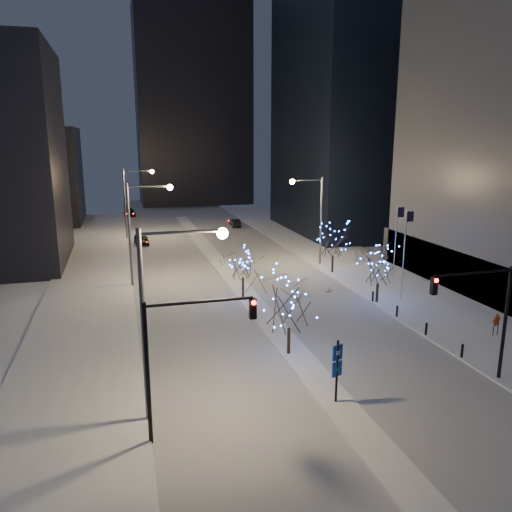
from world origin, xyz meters
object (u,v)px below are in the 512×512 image
object	(u,v)px
traffic_signal_west	(181,346)
holiday_tree_plaza_near	(379,267)
street_lamp_w_far	(132,194)
car_far	(130,212)
traffic_signal_east	(484,306)
holiday_tree_median_far	(243,265)
street_lamp_east	(314,209)
car_mid	(235,223)
street_lamp_w_mid	(140,220)
holiday_tree_plaza_far	(333,241)
holiday_tree_median_near	(289,303)
construction_sign	(496,322)
street_lamp_w_near	(164,298)
car_near	(141,239)
wayfinding_sign	(337,365)

from	to	relation	value
traffic_signal_west	holiday_tree_plaza_near	size ratio (longest dim) A/B	1.43
street_lamp_w_far	car_far	xyz separation A→B (m)	(-0.06, 22.55, -5.83)
traffic_signal_east	holiday_tree_median_far	size ratio (longest dim) A/B	1.59
street_lamp_east	car_mid	size ratio (longest dim) A/B	2.54
traffic_signal_east	car_far	size ratio (longest dim) A/B	1.53
street_lamp_w_mid	holiday_tree_plaza_far	size ratio (longest dim) A/B	1.90
traffic_signal_west	holiday_tree_median_near	xyz separation A→B (m)	(7.94, 7.62, -1.07)
traffic_signal_east	construction_sign	world-z (taller)	traffic_signal_east
construction_sign	holiday_tree_median_near	bearing A→B (deg)	153.89
street_lamp_w_near	holiday_tree_median_near	distance (m)	10.52
holiday_tree_plaza_far	construction_sign	world-z (taller)	holiday_tree_plaza_far
street_lamp_w_far	holiday_tree_median_far	distance (m)	33.03
car_far	holiday_tree_plaza_far	world-z (taller)	holiday_tree_plaza_far
traffic_signal_east	car_near	distance (m)	49.42
car_mid	holiday_tree_plaza_far	xyz separation A→B (m)	(3.45, -31.51, 2.88)
street_lamp_w_far	traffic_signal_west	world-z (taller)	street_lamp_w_far
traffic_signal_east	holiday_tree_median_far	distance (m)	21.50
street_lamp_east	traffic_signal_east	size ratio (longest dim) A/B	1.43
traffic_signal_west	holiday_tree_plaza_far	size ratio (longest dim) A/B	1.33
street_lamp_w_near	holiday_tree_plaza_near	xyz separation A→B (m)	(19.44, 13.81, -3.24)
street_lamp_w_far	construction_sign	size ratio (longest dim) A/B	5.90
holiday_tree_plaza_far	street_lamp_w_far	bearing A→B (deg)	127.46
traffic_signal_west	car_far	xyz separation A→B (m)	(-0.56, 74.56, -4.09)
street_lamp_w_mid	street_lamp_w_far	size ratio (longest dim) A/B	1.00
traffic_signal_east	holiday_tree_plaza_far	xyz separation A→B (m)	(1.91, 25.18, -1.23)
traffic_signal_west	car_far	distance (m)	74.67
holiday_tree_median_far	holiday_tree_plaza_near	xyz separation A→B (m)	(11.00, -4.43, 0.13)
street_lamp_w_mid	car_near	bearing A→B (deg)	87.83
holiday_tree_median_far	construction_sign	world-z (taller)	holiday_tree_median_far
street_lamp_w_mid	holiday_tree_median_far	size ratio (longest dim) A/B	2.27
traffic_signal_east	car_far	xyz separation A→B (m)	(-17.94, 73.56, -4.09)
car_mid	holiday_tree_median_far	size ratio (longest dim) A/B	0.89
traffic_signal_east	holiday_tree_median_near	bearing A→B (deg)	144.94
street_lamp_w_near	street_lamp_w_far	xyz separation A→B (m)	(0.00, 50.00, 0.00)
holiday_tree_median_near	holiday_tree_median_far	world-z (taller)	holiday_tree_median_near
street_lamp_w_near	construction_sign	world-z (taller)	street_lamp_w_near
car_near	wayfinding_sign	xyz separation A→B (m)	(8.10, -46.19, 1.49)
street_lamp_w_near	wayfinding_sign	distance (m)	9.88
holiday_tree_plaza_near	wayfinding_sign	size ratio (longest dim) A/B	1.33
car_far	holiday_tree_median_near	world-z (taller)	holiday_tree_median_near
car_far	holiday_tree_plaza_far	distance (m)	52.37
traffic_signal_east	wayfinding_sign	world-z (taller)	traffic_signal_east
traffic_signal_east	construction_sign	xyz separation A→B (m)	(6.04, 5.57, -3.59)
street_lamp_w_far	street_lamp_east	bearing A→B (deg)	-49.15
car_mid	holiday_tree_median_near	bearing A→B (deg)	81.89
wayfinding_sign	construction_sign	xyz separation A→B (m)	(15.05, 5.56, -1.09)
traffic_signal_west	car_mid	distance (m)	59.97
holiday_tree_median_far	construction_sign	bearing A→B (deg)	-41.47
street_lamp_w_near	street_lamp_w_mid	distance (m)	25.00
traffic_signal_east	traffic_signal_west	bearing A→B (deg)	-176.71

